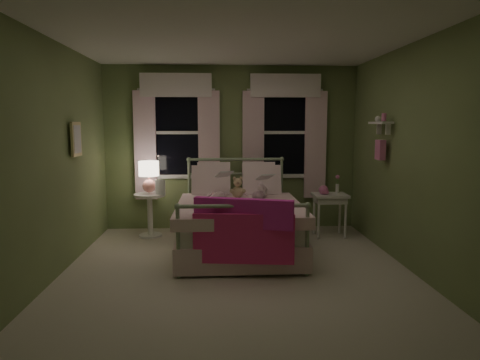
{
  "coord_description": "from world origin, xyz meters",
  "views": [
    {
      "loc": [
        -0.22,
        -4.76,
        1.68
      ],
      "look_at": [
        0.06,
        0.45,
        1.0
      ],
      "focal_mm": 32.0,
      "sensor_mm": 36.0,
      "label": 1
    }
  ],
  "objects": [
    {
      "name": "child_left",
      "position": [
        -0.22,
        1.22,
        0.97
      ],
      "size": [
        0.33,
        0.26,
        0.81
      ],
      "primitive_type": "imported",
      "rotation": [
        0.0,
        0.0,
        2.88
      ],
      "color": "#F7D1DD",
      "rests_on": "bed"
    },
    {
      "name": "pink_toy",
      "position": [
        1.36,
        1.44,
        0.71
      ],
      "size": [
        0.14,
        0.19,
        0.14
      ],
      "color": "pink",
      "rests_on": "nightstand_right"
    },
    {
      "name": "teddy_bear",
      "position": [
        0.06,
        1.06,
        0.79
      ],
      "size": [
        0.22,
        0.18,
        0.3
      ],
      "color": "tan",
      "rests_on": "bed"
    },
    {
      "name": "bud_vase",
      "position": [
        1.58,
        1.5,
        0.79
      ],
      "size": [
        0.06,
        0.06,
        0.28
      ],
      "color": "white",
      "rests_on": "nightstand_right"
    },
    {
      "name": "room_shell",
      "position": [
        0.0,
        0.0,
        1.3
      ],
      "size": [
        4.2,
        4.2,
        4.2
      ],
      "color": "beige",
      "rests_on": "ground"
    },
    {
      "name": "bed",
      "position": [
        0.06,
        0.8,
        0.38
      ],
      "size": [
        1.58,
        2.04,
        1.18
      ],
      "color": "white",
      "rests_on": "ground"
    },
    {
      "name": "nightstand_left",
      "position": [
        -1.24,
        1.6,
        0.42
      ],
      "size": [
        0.46,
        0.46,
        0.65
      ],
      "color": "white",
      "rests_on": "ground"
    },
    {
      "name": "window_right",
      "position": [
        0.85,
        2.03,
        1.62
      ],
      "size": [
        1.34,
        0.13,
        1.96
      ],
      "color": "black",
      "rests_on": "room_shell"
    },
    {
      "name": "wall_shelf",
      "position": [
        1.9,
        0.7,
        1.52
      ],
      "size": [
        0.15,
        0.5,
        0.6
      ],
      "color": "white",
      "rests_on": "room_shell"
    },
    {
      "name": "book_left",
      "position": [
        -0.22,
        0.97,
        0.96
      ],
      "size": [
        0.23,
        0.17,
        0.26
      ],
      "primitive_type": "imported",
      "rotation": [
        1.22,
        0.0,
        0.31
      ],
      "color": "beige",
      "rests_on": "child_left"
    },
    {
      "name": "table_lamp",
      "position": [
        -1.24,
        1.6,
        0.95
      ],
      "size": [
        0.3,
        0.3,
        0.47
      ],
      "color": "pink",
      "rests_on": "nightstand_left"
    },
    {
      "name": "child_right",
      "position": [
        0.34,
        1.22,
        0.97
      ],
      "size": [
        0.41,
        0.33,
        0.8
      ],
      "primitive_type": "imported",
      "rotation": [
        0.0,
        0.0,
        3.06
      ],
      "color": "#F7D1DD",
      "rests_on": "bed"
    },
    {
      "name": "nightstand_right",
      "position": [
        1.46,
        1.45,
        0.55
      ],
      "size": [
        0.5,
        0.4,
        0.64
      ],
      "color": "white",
      "rests_on": "ground"
    },
    {
      "name": "book_right",
      "position": [
        0.34,
        0.97,
        0.92
      ],
      "size": [
        0.22,
        0.16,
        0.26
      ],
      "primitive_type": "imported",
      "rotation": [
        1.22,
        0.0,
        0.26
      ],
      "color": "beige",
      "rests_on": "child_right"
    },
    {
      "name": "framed_picture",
      "position": [
        -1.95,
        0.6,
        1.5
      ],
      "size": [
        0.03,
        0.32,
        0.42
      ],
      "color": "beige",
      "rests_on": "room_shell"
    },
    {
      "name": "window_left",
      "position": [
        -0.85,
        2.03,
        1.62
      ],
      "size": [
        1.34,
        0.13,
        1.96
      ],
      "color": "black",
      "rests_on": "room_shell"
    },
    {
      "name": "pink_throw",
      "position": [
        0.06,
        -0.23,
        0.61
      ],
      "size": [
        1.1,
        0.41,
        0.71
      ],
      "color": "#DD2BA4",
      "rests_on": "bed"
    },
    {
      "name": "book_nightstand",
      "position": [
        -1.14,
        1.52,
        0.66
      ],
      "size": [
        0.24,
        0.27,
        0.02
      ],
      "primitive_type": "imported",
      "rotation": [
        0.0,
        0.0,
        -0.38
      ],
      "color": "beige",
      "rests_on": "nightstand_left"
    }
  ]
}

